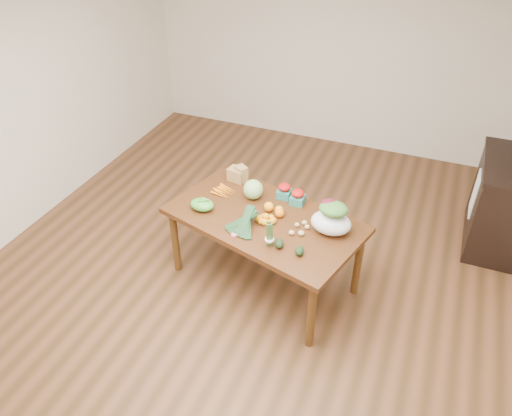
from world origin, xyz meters
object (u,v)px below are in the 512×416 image
at_px(cabinet, 500,203).
at_px(paper_bag, 237,173).
at_px(salad_bag, 331,219).
at_px(kale_bunch, 241,223).
at_px(dining_table, 264,250).
at_px(cabbage, 253,189).
at_px(mandarin_cluster, 266,218).
at_px(asparagus_bundle, 270,234).

bearing_deg(cabinet, paper_bag, -157.96).
xyz_separation_m(cabinet, paper_bag, (-2.47, -1.00, 0.36)).
bearing_deg(salad_bag, cabinet, 45.86).
height_order(cabinet, kale_bunch, cabinet).
distance_m(dining_table, cabinet, 2.49).
distance_m(paper_bag, kale_bunch, 0.80).
distance_m(dining_table, kale_bunch, 0.53).
relative_size(paper_bag, cabbage, 1.20).
bearing_deg(paper_bag, mandarin_cluster, -46.51).
bearing_deg(kale_bunch, paper_bag, 131.89).
distance_m(mandarin_cluster, kale_bunch, 0.24).
xyz_separation_m(dining_table, kale_bunch, (-0.12, -0.24, 0.45)).
distance_m(dining_table, mandarin_cluster, 0.43).
relative_size(mandarin_cluster, kale_bunch, 0.45).
distance_m(cabinet, salad_bag, 2.07).
height_order(mandarin_cluster, salad_bag, salad_bag).
bearing_deg(cabinet, kale_bunch, -140.92).
bearing_deg(salad_bag, asparagus_bundle, -138.70).
height_order(dining_table, kale_bunch, kale_bunch).
relative_size(cabbage, salad_bag, 0.54).
bearing_deg(paper_bag, cabbage, -40.44).
height_order(dining_table, cabinet, cabinet).
bearing_deg(cabbage, cabinet, 28.99).
bearing_deg(kale_bunch, dining_table, 79.96).
xyz_separation_m(paper_bag, salad_bag, (1.06, -0.45, 0.05)).
bearing_deg(salad_bag, cabbage, 164.01).
height_order(cabinet, asparagus_bundle, asparagus_bundle).
bearing_deg(salad_bag, mandarin_cluster, -171.68).
xyz_separation_m(paper_bag, mandarin_cluster, (0.51, -0.53, -0.03)).
distance_m(kale_bunch, asparagus_bundle, 0.31).
distance_m(kale_bunch, salad_bag, 0.76).
height_order(cabbage, mandarin_cluster, cabbage).
height_order(dining_table, paper_bag, paper_bag).
bearing_deg(dining_table, salad_bag, 17.65).
xyz_separation_m(cabbage, mandarin_cluster, (0.24, -0.31, -0.04)).
bearing_deg(asparagus_bundle, cabbage, 138.58).
distance_m(cabinet, cabbage, 2.56).
distance_m(cabbage, mandarin_cluster, 0.40).
height_order(cabbage, salad_bag, salad_bag).
relative_size(dining_table, salad_bag, 4.92).
distance_m(paper_bag, mandarin_cluster, 0.74).
distance_m(cabbage, asparagus_bundle, 0.71).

